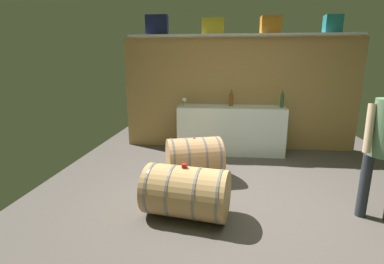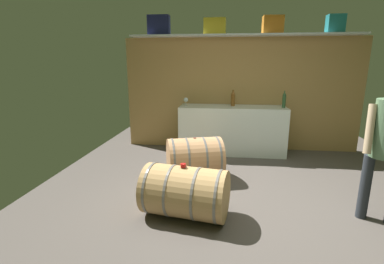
{
  "view_description": "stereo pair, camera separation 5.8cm",
  "coord_description": "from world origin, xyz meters",
  "px_view_note": "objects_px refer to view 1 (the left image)",
  "views": [
    {
      "loc": [
        -0.33,
        -3.09,
        1.69
      ],
      "look_at": [
        -0.71,
        0.45,
        0.82
      ],
      "focal_mm": 26.26,
      "sensor_mm": 36.0,
      "label": 1
    },
    {
      "loc": [
        -0.27,
        -3.08,
        1.69
      ],
      "look_at": [
        -0.71,
        0.45,
        0.82
      ],
      "focal_mm": 26.26,
      "sensor_mm": 36.0,
      "label": 2
    }
  ],
  "objects_px": {
    "toolcase_orange": "(271,25)",
    "toolcase_navy": "(157,25)",
    "work_cabinet": "(230,130)",
    "wine_bottle_amber": "(231,99)",
    "wine_bottle_green": "(282,100)",
    "wine_barrel_near": "(186,192)",
    "toolcase_yellow": "(213,27)",
    "wine_barrel_far": "(194,159)",
    "toolcase_teal": "(333,24)",
    "wine_glass": "(184,100)",
    "tasting_cup": "(184,165)"
  },
  "relations": [
    {
      "from": "wine_barrel_far",
      "to": "toolcase_yellow",
      "type": "bearing_deg",
      "value": 65.54
    },
    {
      "from": "toolcase_orange",
      "to": "wine_barrel_near",
      "type": "distance_m",
      "value": 3.57
    },
    {
      "from": "toolcase_navy",
      "to": "toolcase_orange",
      "type": "relative_size",
      "value": 1.15
    },
    {
      "from": "wine_bottle_green",
      "to": "wine_barrel_near",
      "type": "xyz_separation_m",
      "value": [
        -1.46,
        -2.39,
        -0.75
      ]
    },
    {
      "from": "wine_barrel_far",
      "to": "wine_barrel_near",
      "type": "bearing_deg",
      "value": -106.64
    },
    {
      "from": "toolcase_orange",
      "to": "toolcase_navy",
      "type": "bearing_deg",
      "value": 177.39
    },
    {
      "from": "toolcase_teal",
      "to": "wine_bottle_green",
      "type": "xyz_separation_m",
      "value": [
        -0.82,
        -0.26,
        -1.32
      ]
    },
    {
      "from": "wine_barrel_near",
      "to": "wine_barrel_far",
      "type": "relative_size",
      "value": 1.08
    },
    {
      "from": "wine_bottle_amber",
      "to": "toolcase_teal",
      "type": "bearing_deg",
      "value": 5.25
    },
    {
      "from": "toolcase_orange",
      "to": "tasting_cup",
      "type": "bearing_deg",
      "value": -117.65
    },
    {
      "from": "toolcase_teal",
      "to": "wine_barrel_far",
      "type": "relative_size",
      "value": 0.33
    },
    {
      "from": "toolcase_navy",
      "to": "toolcase_yellow",
      "type": "bearing_deg",
      "value": -1.44
    },
    {
      "from": "toolcase_navy",
      "to": "wine_bottle_green",
      "type": "bearing_deg",
      "value": -7.79
    },
    {
      "from": "wine_bottle_amber",
      "to": "wine_bottle_green",
      "type": "bearing_deg",
      "value": -6.28
    },
    {
      "from": "toolcase_yellow",
      "to": "toolcase_teal",
      "type": "distance_m",
      "value": 2.11
    },
    {
      "from": "toolcase_teal",
      "to": "wine_barrel_far",
      "type": "distance_m",
      "value": 3.46
    },
    {
      "from": "toolcase_navy",
      "to": "toolcase_orange",
      "type": "xyz_separation_m",
      "value": [
        2.1,
        0.0,
        -0.02
      ]
    },
    {
      "from": "wine_barrel_far",
      "to": "work_cabinet",
      "type": "bearing_deg",
      "value": 50.01
    },
    {
      "from": "toolcase_teal",
      "to": "work_cabinet",
      "type": "height_order",
      "value": "toolcase_teal"
    },
    {
      "from": "toolcase_yellow",
      "to": "wine_glass",
      "type": "xyz_separation_m",
      "value": [
        -0.52,
        -0.21,
        -1.34
      ]
    },
    {
      "from": "work_cabinet",
      "to": "wine_barrel_far",
      "type": "xyz_separation_m",
      "value": [
        -0.56,
        -1.37,
        -0.13
      ]
    },
    {
      "from": "toolcase_navy",
      "to": "wine_bottle_amber",
      "type": "relative_size",
      "value": 1.35
    },
    {
      "from": "toolcase_yellow",
      "to": "toolcase_teal",
      "type": "bearing_deg",
      "value": 1.37
    },
    {
      "from": "toolcase_yellow",
      "to": "wine_bottle_amber",
      "type": "distance_m",
      "value": 1.37
    },
    {
      "from": "work_cabinet",
      "to": "wine_glass",
      "type": "height_order",
      "value": "wine_glass"
    },
    {
      "from": "toolcase_yellow",
      "to": "wine_barrel_far",
      "type": "relative_size",
      "value": 0.42
    },
    {
      "from": "toolcase_yellow",
      "to": "wine_bottle_green",
      "type": "relative_size",
      "value": 1.28
    },
    {
      "from": "toolcase_yellow",
      "to": "wine_glass",
      "type": "relative_size",
      "value": 2.55
    },
    {
      "from": "toolcase_teal",
      "to": "toolcase_navy",
      "type": "bearing_deg",
      "value": -179.74
    },
    {
      "from": "toolcase_orange",
      "to": "wine_bottle_amber",
      "type": "height_order",
      "value": "toolcase_orange"
    },
    {
      "from": "wine_bottle_green",
      "to": "wine_barrel_near",
      "type": "distance_m",
      "value": 2.9
    },
    {
      "from": "toolcase_orange",
      "to": "wine_barrel_far",
      "type": "distance_m",
      "value": 2.87
    },
    {
      "from": "toolcase_yellow",
      "to": "work_cabinet",
      "type": "height_order",
      "value": "toolcase_yellow"
    },
    {
      "from": "wine_bottle_green",
      "to": "wine_glass",
      "type": "relative_size",
      "value": 1.99
    },
    {
      "from": "work_cabinet",
      "to": "wine_bottle_amber",
      "type": "bearing_deg",
      "value": 89.28
    },
    {
      "from": "toolcase_orange",
      "to": "wine_glass",
      "type": "distance_m",
      "value": 2.08
    },
    {
      "from": "toolcase_yellow",
      "to": "wine_bottle_green",
      "type": "xyz_separation_m",
      "value": [
        1.29,
        -0.26,
        -1.31
      ]
    },
    {
      "from": "toolcase_navy",
      "to": "wine_barrel_far",
      "type": "distance_m",
      "value": 2.75
    },
    {
      "from": "toolcase_navy",
      "to": "toolcase_teal",
      "type": "xyz_separation_m",
      "value": [
        3.17,
        0.0,
        -0.02
      ]
    },
    {
      "from": "wine_bottle_amber",
      "to": "wine_bottle_green",
      "type": "height_order",
      "value": "wine_bottle_green"
    },
    {
      "from": "wine_bottle_amber",
      "to": "wine_barrel_far",
      "type": "distance_m",
      "value": 1.69
    },
    {
      "from": "toolcase_orange",
      "to": "work_cabinet",
      "type": "bearing_deg",
      "value": -164.92
    },
    {
      "from": "toolcase_navy",
      "to": "wine_bottle_amber",
      "type": "height_order",
      "value": "toolcase_navy"
    },
    {
      "from": "tasting_cup",
      "to": "wine_bottle_amber",
      "type": "bearing_deg",
      "value": 77.11
    },
    {
      "from": "toolcase_orange",
      "to": "tasting_cup",
      "type": "relative_size",
      "value": 5.92
    },
    {
      "from": "toolcase_teal",
      "to": "wine_bottle_amber",
      "type": "bearing_deg",
      "value": -174.49
    },
    {
      "from": "toolcase_yellow",
      "to": "wine_barrel_far",
      "type": "xyz_separation_m",
      "value": [
        -0.19,
        -1.58,
        -2.03
      ]
    },
    {
      "from": "wine_bottle_green",
      "to": "wine_barrel_far",
      "type": "height_order",
      "value": "wine_bottle_green"
    },
    {
      "from": "toolcase_navy",
      "to": "work_cabinet",
      "type": "xyz_separation_m",
      "value": [
        1.43,
        -0.21,
        -1.94
      ]
    },
    {
      "from": "work_cabinet",
      "to": "wine_bottle_amber",
      "type": "relative_size",
      "value": 6.56
    }
  ]
}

